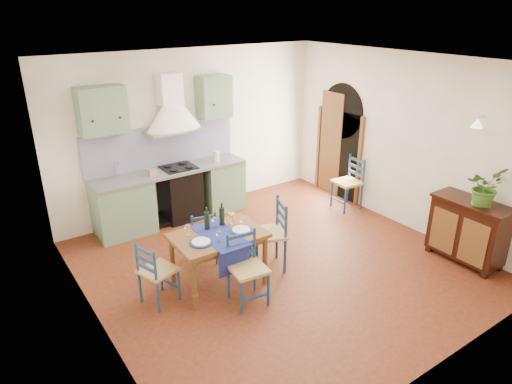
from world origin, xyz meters
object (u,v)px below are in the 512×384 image
at_px(chair_near, 247,268).
at_px(sideboard, 468,229).
at_px(potted_plant, 485,187).
at_px(dining_table, 219,240).

relative_size(chair_near, sideboard, 0.87).
distance_m(chair_near, potted_plant, 3.35).
xyz_separation_m(dining_table, chair_near, (0.09, -0.52, -0.18)).
distance_m(sideboard, potted_plant, 0.70).
distance_m(dining_table, sideboard, 3.53).
bearing_deg(potted_plant, dining_table, 152.87).
height_order(dining_table, potted_plant, potted_plant).
bearing_deg(sideboard, dining_table, 154.86).
height_order(dining_table, sideboard, dining_table).
bearing_deg(dining_table, potted_plant, -27.13).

